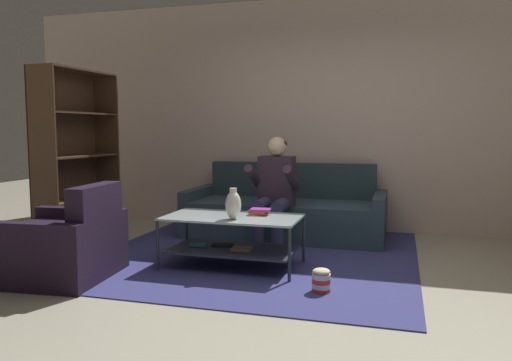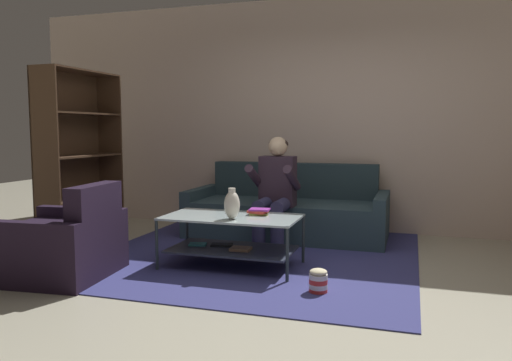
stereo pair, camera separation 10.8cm
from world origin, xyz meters
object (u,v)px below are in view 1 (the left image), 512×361
popcorn_tub (321,280)px  person_seated_center (274,187)px  bookshelf (70,173)px  coffee_table (232,233)px  book_stack (259,212)px  vase (233,205)px  couch (286,213)px  armchair (62,246)px

popcorn_tub → person_seated_center: bearing=117.7°
person_seated_center → bookshelf: bookshelf is taller
coffee_table → popcorn_tub: 1.05m
book_stack → popcorn_tub: bearing=-43.3°
coffee_table → vase: vase is taller
person_seated_center → vase: bearing=-96.3°
coffee_table → book_stack: bearing=33.5°
book_stack → popcorn_tub: 1.02m
book_stack → bookshelf: bearing=170.1°
vase → book_stack: bearing=60.8°
vase → coffee_table: bearing=112.2°
book_stack → bookshelf: (-2.35, 0.41, 0.27)m
person_seated_center → vase: 1.04m
couch → person_seated_center: 0.67m
vase → book_stack: vase is taller
vase → armchair: armchair is taller
bookshelf → popcorn_tub: (3.03, -1.05, -0.69)m
bookshelf → popcorn_tub: size_ratio=9.96×
couch → bookshelf: 2.52m
couch → vase: (-0.11, -1.60, 0.33)m
couch → armchair: size_ratio=2.42×
coffee_table → bookshelf: 2.25m
person_seated_center → popcorn_tub: 1.66m
book_stack → armchair: 1.76m
person_seated_center → armchair: bearing=-132.1°
couch → person_seated_center: bearing=-90.0°
coffee_table → bookshelf: bookshelf is taller
coffee_table → book_stack: book_stack is taller
coffee_table → armchair: (-1.29, -0.73, -0.04)m
armchair → popcorn_tub: (2.19, 0.23, -0.18)m
person_seated_center → coffee_table: bearing=-100.9°
couch → person_seated_center: size_ratio=1.94×
armchair → person_seated_center: bearing=47.9°
book_stack → bookshelf: size_ratio=0.11×
coffee_table → vase: 0.33m
bookshelf → vase: bearing=-17.6°
vase → popcorn_tub: 1.05m
couch → coffee_table: size_ratio=1.87×
person_seated_center → bookshelf: size_ratio=0.61×
coffee_table → armchair: size_ratio=1.29×
book_stack → couch: bearing=92.0°
couch → coffee_table: bearing=-96.7°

